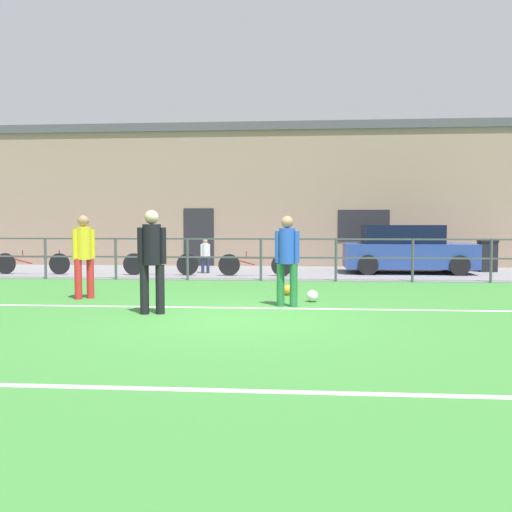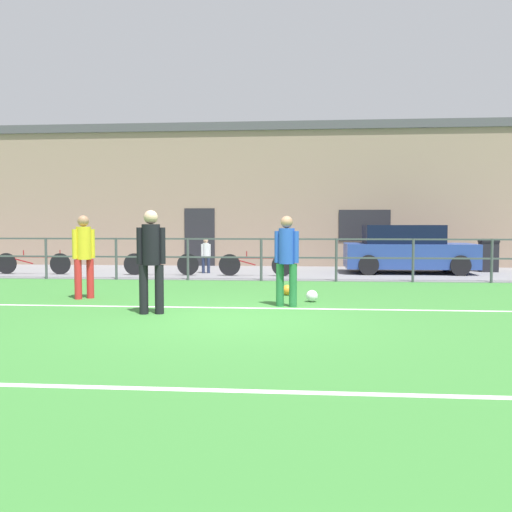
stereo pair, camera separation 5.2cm
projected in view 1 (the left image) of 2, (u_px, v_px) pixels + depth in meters
name	position (u px, v px, depth m)	size (l,w,h in m)	color
ground	(234.00, 320.00, 8.84)	(60.00, 44.00, 0.04)	#387A33
field_line_touchline	(242.00, 308.00, 10.00)	(36.00, 0.11, 0.00)	white
field_line_hash	(184.00, 389.00, 5.06)	(36.00, 0.11, 0.00)	white
pavement_strip	(267.00, 272.00, 17.29)	(48.00, 5.00, 0.02)	slate
perimeter_fence	(261.00, 253.00, 14.76)	(36.07, 0.07, 1.15)	#474C51
clubhouse_facade	(273.00, 196.00, 20.83)	(28.00, 2.56, 5.17)	gray
player_goalkeeper	(152.00, 255.00, 9.28)	(0.48, 0.31, 1.76)	black
player_striker	(84.00, 252.00, 11.20)	(0.37, 0.35, 1.70)	red
player_winger	(287.00, 255.00, 10.14)	(0.45, 0.29, 1.67)	#237038
soccer_ball_match	(312.00, 296.00, 10.79)	(0.23, 0.23, 0.23)	white
soccer_ball_spare	(287.00, 290.00, 11.81)	(0.22, 0.22, 0.22)	orange
spectator_child	(205.00, 253.00, 16.91)	(0.29, 0.19, 1.08)	#232D4C
parked_car_red	(406.00, 250.00, 16.99)	(3.89, 1.82, 1.48)	#28428E
bicycle_parked_0	(160.00, 264.00, 16.23)	(2.26, 0.04, 0.74)	black
bicycle_parked_1	(32.00, 263.00, 16.55)	(2.32, 0.04, 0.73)	black
bicycle_parked_2	(255.00, 265.00, 16.00)	(2.18, 0.04, 0.73)	black
trash_bin_0	(487.00, 256.00, 17.45)	(0.55, 0.46, 1.01)	black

